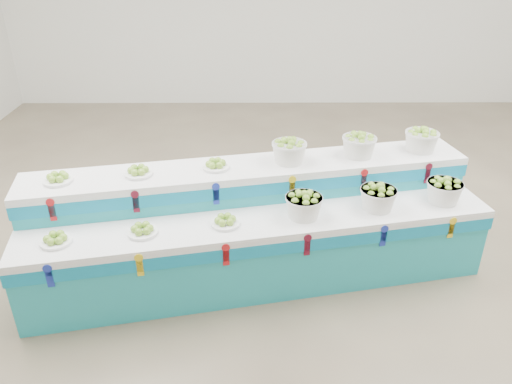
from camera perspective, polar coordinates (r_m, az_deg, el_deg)
ground at (r=5.35m, az=5.32°, el=-6.34°), size 10.00×10.00×0.00m
display_stand at (r=4.73m, az=0.00°, el=-3.86°), size 4.39×1.92×1.02m
plate_lower_left at (r=4.40m, az=-21.94°, el=-4.93°), size 0.30×0.30×0.09m
plate_lower_mid at (r=4.31m, az=-12.87°, el=-4.14°), size 0.30×0.30×0.09m
plate_lower_right at (r=4.33m, az=-3.54°, el=-3.22°), size 0.30×0.30×0.09m
basket_lower_left at (r=4.43m, az=5.48°, el=-1.46°), size 0.39×0.39×0.24m
basket_lower_mid at (r=4.67m, az=13.76°, el=-0.56°), size 0.39×0.39×0.24m
basket_lower_right at (r=4.98m, az=20.70°, el=0.21°), size 0.39×0.39×0.24m
plate_upper_left at (r=4.72m, az=-21.72°, el=1.56°), size 0.30×0.30×0.09m
plate_upper_mid at (r=4.63m, az=-13.30°, el=2.41°), size 0.30×0.30×0.09m
plate_upper_right at (r=4.66m, az=-4.63°, el=3.23°), size 0.30×0.30×0.09m
basket_upper_left at (r=4.75m, az=3.81°, el=4.75°), size 0.39×0.39×0.24m
basket_upper_mid at (r=4.98m, az=11.68°, el=5.31°), size 0.39×0.39×0.24m
basket_upper_right at (r=5.27m, az=18.37°, el=5.71°), size 0.39×0.39×0.24m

